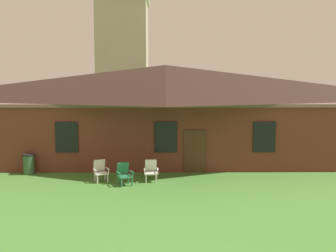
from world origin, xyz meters
name	(u,v)px	position (x,y,z in m)	size (l,w,h in m)	color
brick_building	(165,109)	(0.00, 17.48, 2.79)	(25.04, 10.40, 5.47)	brown
dome_tower	(123,42)	(-4.15, 32.60, 8.39)	(5.18, 5.18, 18.41)	#BCB29E
lawn_chair_by_porch	(100,170)	(-2.93, 10.79, 0.50)	(0.80, 0.84, 0.96)	white
lawn_chair_near_door	(124,173)	(-1.81, 10.17, 0.50)	(0.80, 0.84, 0.96)	#28704C
lawn_chair_left_end	(151,170)	(-0.67, 10.79, 0.50)	(0.67, 0.70, 0.96)	silver
trash_bin	(29,164)	(-6.61, 12.18, 0.50)	(0.56, 0.56, 0.98)	#335638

